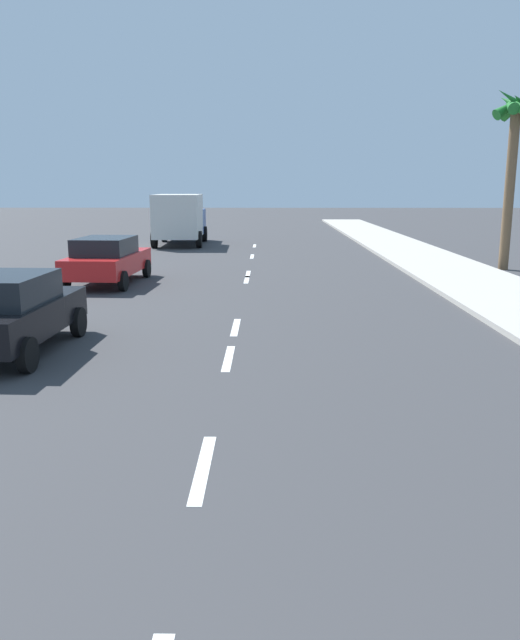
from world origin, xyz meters
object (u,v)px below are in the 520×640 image
at_px(parked_car_red, 107,259).
at_px(palm_tree_far, 515,129).
at_px(parked_car_black, 11,311).
at_px(delivery_truck, 180,218).

relative_size(parked_car_red, palm_tree_far, 0.65).
xyz_separation_m(parked_car_black, parked_car_red, (-0.38, 8.84, 0.00)).
height_order(parked_car_black, parked_car_red, same).
xyz_separation_m(parked_car_black, delivery_truck, (0.06, 23.18, 0.67)).
height_order(parked_car_red, delivery_truck, delivery_truck).
bearing_deg(delivery_truck, parked_car_red, -93.28).
xyz_separation_m(parked_car_black, palm_tree_far, (14.32, 12.66, 4.49)).
xyz_separation_m(parked_car_red, palm_tree_far, (14.70, 3.82, 4.48)).
bearing_deg(palm_tree_far, parked_car_black, -138.52).
bearing_deg(parked_car_black, parked_car_red, 94.21).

